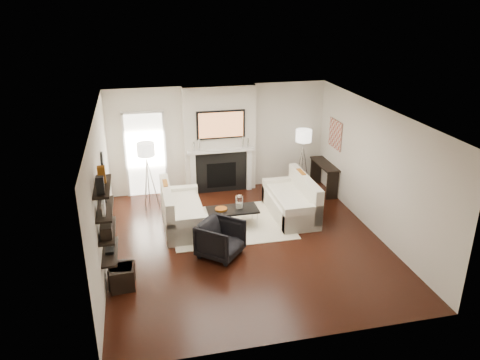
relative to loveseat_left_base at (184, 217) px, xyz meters
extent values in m
plane|color=black|center=(1.17, -1.02, -0.21)|extent=(6.00, 6.00, 0.00)
plane|color=white|center=(1.17, -1.02, 2.49)|extent=(6.00, 6.00, 0.00)
plane|color=silver|center=(1.17, 1.98, 1.14)|extent=(5.50, 0.00, 5.50)
plane|color=silver|center=(1.17, -4.02, 1.14)|extent=(5.50, 0.00, 5.50)
plane|color=silver|center=(-1.58, -1.02, 1.14)|extent=(0.00, 6.00, 6.00)
plane|color=silver|center=(3.92, -1.02, 1.14)|extent=(0.00, 6.00, 6.00)
cube|color=silver|center=(1.17, 1.85, 1.14)|extent=(1.80, 0.25, 2.70)
cube|color=black|center=(1.17, 1.72, 0.31)|extent=(1.30, 0.02, 1.04)
cube|color=black|center=(1.17, 1.71, 0.24)|extent=(0.75, 0.02, 0.65)
cube|color=white|center=(0.45, 1.69, 0.34)|extent=(0.12, 0.08, 1.10)
cube|color=white|center=(1.89, 1.69, 0.34)|extent=(0.12, 0.08, 1.10)
cube|color=white|center=(1.17, 1.67, 0.91)|extent=(1.70, 0.18, 0.07)
cube|color=black|center=(1.17, 1.69, 1.57)|extent=(1.20, 0.06, 0.70)
cube|color=#BF723F|center=(1.17, 1.66, 1.57)|extent=(1.10, 0.00, 0.62)
cylinder|color=silver|center=(0.62, 1.68, 1.09)|extent=(0.04, 0.04, 0.30)
cylinder|color=silver|center=(0.49, 1.68, 1.06)|extent=(0.04, 0.04, 0.24)
cylinder|color=silver|center=(1.72, 1.68, 1.09)|extent=(0.04, 0.04, 0.30)
cylinder|color=silver|center=(1.85, 1.68, 1.06)|extent=(0.04, 0.04, 0.24)
cube|color=white|center=(-0.68, 1.96, 0.84)|extent=(0.90, 0.02, 2.10)
cube|color=white|center=(-1.16, 1.94, 0.84)|extent=(0.06, 0.06, 2.16)
cube|color=white|center=(-0.20, 1.94, 0.84)|extent=(0.06, 0.06, 2.16)
cube|color=white|center=(-0.68, 1.94, 1.92)|extent=(1.02, 0.06, 0.06)
cube|color=beige|center=(1.02, -0.14, -0.20)|extent=(2.60, 2.00, 0.01)
cube|color=#EDE6CF|center=(0.00, 0.00, 0.00)|extent=(0.85, 1.80, 0.42)
cube|color=#EDE6CF|center=(-0.33, 0.00, 0.32)|extent=(0.18, 1.80, 0.80)
cube|color=#EDE6CF|center=(0.00, -0.81, 0.09)|extent=(0.85, 0.18, 0.60)
cube|color=#EDE6CF|center=(0.00, 0.81, 0.09)|extent=(0.85, 0.18, 0.60)
cube|color=#EDE6CF|center=(0.05, 0.00, 0.26)|extent=(0.63, 1.44, 0.10)
cube|color=#9D5713|center=(-0.33, 0.30, 0.52)|extent=(0.10, 0.42, 0.42)
cube|color=black|center=(-0.33, -0.30, 0.51)|extent=(0.10, 0.40, 0.40)
cube|color=#EDE6CF|center=(2.45, -0.01, 0.00)|extent=(0.85, 1.80, 0.42)
cube|color=#EDE6CF|center=(2.78, -0.01, 0.32)|extent=(0.18, 1.80, 0.80)
cube|color=#EDE6CF|center=(2.45, -0.82, 0.09)|extent=(0.85, 0.18, 0.60)
cube|color=#EDE6CF|center=(2.45, 0.80, 0.09)|extent=(0.85, 0.18, 0.60)
cube|color=#EDE6CF|center=(2.40, -0.01, 0.26)|extent=(0.63, 1.44, 0.10)
cube|color=#9D5713|center=(2.78, 0.29, 0.52)|extent=(0.10, 0.42, 0.42)
cube|color=black|center=(2.78, -0.31, 0.51)|extent=(0.10, 0.40, 0.40)
cube|color=black|center=(1.04, -0.26, 0.19)|extent=(1.10, 0.55, 0.04)
cylinder|color=silver|center=(0.54, -0.48, -0.02)|extent=(0.02, 0.02, 0.38)
cylinder|color=silver|center=(1.54, -0.48, -0.02)|extent=(0.02, 0.02, 0.38)
cylinder|color=silver|center=(0.54, -0.04, -0.02)|extent=(0.02, 0.02, 0.38)
cylinder|color=silver|center=(1.54, -0.04, -0.02)|extent=(0.02, 0.02, 0.38)
cylinder|color=white|center=(1.19, -0.26, 0.35)|extent=(0.17, 0.17, 0.29)
cylinder|color=white|center=(1.19, -0.26, 0.29)|extent=(0.09, 0.09, 0.13)
cylinder|color=#B0631D|center=(0.79, -0.26, 0.24)|extent=(0.26, 0.26, 0.04)
imported|color=black|center=(0.56, -1.39, 0.18)|extent=(1.03, 1.03, 0.78)
cylinder|color=silver|center=(-0.68, 1.16, 0.39)|extent=(0.02, 0.02, 1.20)
cylinder|color=white|center=(-0.68, 1.16, 1.24)|extent=(0.40, 0.40, 0.30)
cylinder|color=silver|center=(-0.57, 1.16, 0.39)|extent=(0.25, 0.02, 1.23)
cylinder|color=silver|center=(-0.73, 1.25, 0.39)|extent=(0.14, 0.22, 1.23)
cylinder|color=silver|center=(-0.73, 1.06, 0.39)|extent=(0.14, 0.22, 1.23)
cylinder|color=silver|center=(3.22, 1.40, 0.39)|extent=(0.02, 0.02, 1.20)
cylinder|color=white|center=(3.22, 1.40, 1.24)|extent=(0.40, 0.40, 0.30)
cylinder|color=silver|center=(3.33, 1.40, 0.39)|extent=(0.25, 0.02, 1.23)
cylinder|color=silver|center=(3.17, 1.50, 0.39)|extent=(0.14, 0.22, 1.23)
cylinder|color=silver|center=(3.17, 1.31, 0.39)|extent=(0.14, 0.22, 1.23)
cube|color=black|center=(3.74, 1.18, 0.52)|extent=(0.35, 1.20, 0.04)
cube|color=black|center=(3.74, 0.63, 0.14)|extent=(0.30, 0.04, 0.71)
cube|color=black|center=(3.74, 1.73, 0.14)|extent=(0.30, 0.04, 0.71)
cube|color=#A56852|center=(3.90, 1.03, 1.34)|extent=(0.03, 0.70, 0.70)
cube|color=black|center=(-1.45, -2.02, 0.49)|extent=(0.25, 1.00, 0.03)
cube|color=black|center=(-1.45, -2.02, 0.89)|extent=(0.25, 1.00, 0.04)
cube|color=black|center=(-1.45, -2.02, 1.29)|extent=(0.25, 1.00, 0.04)
cube|color=black|center=(-1.45, -2.02, 1.69)|extent=(0.25, 1.00, 0.04)
cube|color=black|center=(-1.45, -2.36, 1.85)|extent=(0.12, 0.10, 0.28)
cube|color=#9D5713|center=(-1.45, -1.90, 1.85)|extent=(0.12, 0.10, 0.28)
cube|color=white|center=(-1.45, -2.21, 1.42)|extent=(0.04, 0.30, 0.22)
cube|color=black|center=(-1.45, -1.70, 1.40)|extent=(0.04, 0.22, 0.18)
cube|color=black|center=(-1.45, -2.26, 1.01)|extent=(0.18, 0.25, 0.20)
cube|color=black|center=(-1.45, -1.90, 0.97)|extent=(0.15, 0.12, 0.12)
cube|color=black|center=(-1.45, -2.05, 0.53)|extent=(0.14, 0.20, 0.05)
cube|color=white|center=(-1.45, -1.81, 0.60)|extent=(0.10, 0.10, 0.18)
cylinder|color=black|center=(-1.56, -0.12, 1.49)|extent=(0.04, 0.34, 0.34)
cylinder|color=white|center=(-1.53, -0.12, 1.49)|extent=(0.01, 0.29, 0.29)
cube|color=black|center=(-1.30, -2.00, -0.01)|extent=(0.46, 0.46, 0.40)
cube|color=black|center=(-1.30, -2.08, -0.01)|extent=(0.43, 0.43, 0.40)
camera|label=1|loc=(-0.83, -9.22, 4.56)|focal=35.00mm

